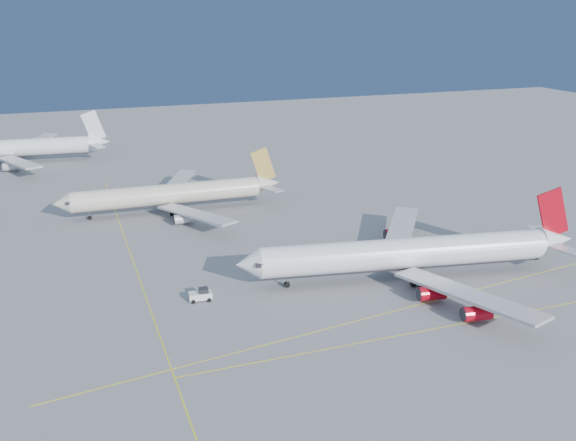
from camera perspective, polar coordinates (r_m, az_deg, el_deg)
The scene contains 6 objects.
ground at distance 119.20m, azimuth 8.03°, elevation -6.76°, with size 500.00×500.00×0.00m, color slate.
taxiway_lines at distance 118.88m, azimuth 0.26°, elevation -6.64°, with size 118.86×140.00×0.02m.
airliner_virgin at distance 126.56m, azimuth 11.01°, elevation -2.88°, with size 68.37×60.79×16.91m.
airliner_etihad at distance 167.58m, azimuth -10.23°, elevation 2.33°, with size 58.31×53.99×15.25m.
airliner_third at distance 235.78m, azimuth -23.18°, elevation 5.93°, with size 63.30×58.11×16.97m.
pushback_tug at distance 117.54m, azimuth -7.74°, elevation -6.56°, with size 4.25×2.81×2.30m.
Camera 1 is at (-52.01, -94.59, 50.56)m, focal length 40.00 mm.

